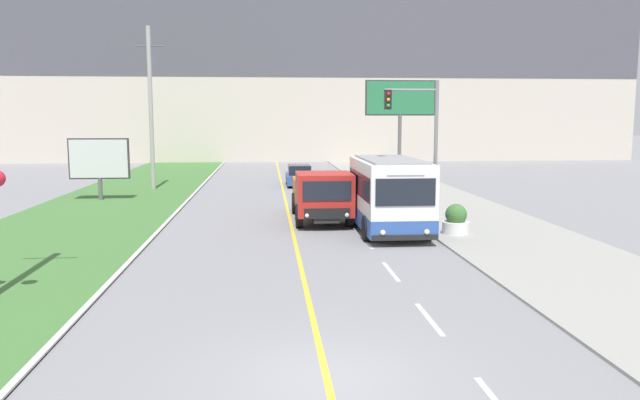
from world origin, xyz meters
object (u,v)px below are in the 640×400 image
(city_bus, at_px, (389,196))
(planter_round_second, at_px, (426,205))
(billboard_large, at_px, (400,104))
(utility_pole_far, at_px, (151,108))
(billboard_small, at_px, (99,160))
(car_distant, at_px, (299,176))
(dump_truck, at_px, (322,197))
(traffic_light_mast, at_px, (421,136))
(planter_round_near, at_px, (456,221))

(city_bus, distance_m, planter_round_second, 4.62)
(billboard_large, bearing_deg, utility_pole_far, 175.34)
(billboard_small, bearing_deg, billboard_large, 12.01)
(utility_pole_far, height_order, billboard_large, utility_pole_far)
(car_distant, relative_size, utility_pole_far, 0.41)
(dump_truck, relative_size, billboard_large, 0.98)
(city_bus, distance_m, traffic_light_mast, 2.85)
(city_bus, height_order, planter_round_second, city_bus)
(city_bus, relative_size, dump_truck, 0.86)
(utility_pole_far, bearing_deg, planter_round_second, -41.03)
(car_distant, relative_size, planter_round_near, 3.53)
(utility_pole_far, xyz_separation_m, planter_round_second, (15.06, -13.10, -4.73))
(utility_pole_far, distance_m, planter_round_near, 23.73)
(utility_pole_far, bearing_deg, billboard_large, -4.66)
(car_distant, bearing_deg, city_bus, -81.60)
(car_distant, bearing_deg, planter_round_near, -74.67)
(billboard_large, relative_size, billboard_small, 2.00)
(billboard_small, bearing_deg, city_bus, -38.52)
(planter_round_second, bearing_deg, planter_round_near, -89.48)
(car_distant, height_order, planter_round_second, car_distant)
(city_bus, distance_m, billboard_large, 16.48)
(dump_truck, relative_size, traffic_light_mast, 1.12)
(traffic_light_mast, bearing_deg, car_distant, 103.01)
(billboard_small, bearing_deg, planter_round_second, -24.68)
(city_bus, height_order, billboard_small, billboard_small)
(dump_truck, distance_m, utility_pole_far, 17.80)
(dump_truck, distance_m, planter_round_near, 6.24)
(utility_pole_far, relative_size, planter_round_near, 8.70)
(planter_round_second, bearing_deg, car_distant, 109.60)
(car_distant, relative_size, billboard_large, 0.60)
(billboard_small, relative_size, planter_round_second, 2.88)
(city_bus, relative_size, billboard_small, 1.70)
(traffic_light_mast, height_order, billboard_small, traffic_light_mast)
(dump_truck, distance_m, planter_round_second, 5.20)
(billboard_large, height_order, planter_round_near, billboard_large)
(city_bus, relative_size, planter_round_second, 4.89)
(utility_pole_far, relative_size, billboard_large, 1.48)
(traffic_light_mast, bearing_deg, planter_round_second, 71.00)
(dump_truck, xyz_separation_m, utility_pole_far, (-10.00, 14.13, 4.15))
(dump_truck, xyz_separation_m, billboard_large, (6.26, 12.81, 4.43))
(billboard_small, bearing_deg, planter_round_near, -35.93)
(billboard_large, xyz_separation_m, planter_round_second, (-1.20, -11.78, -5.01))
(car_distant, bearing_deg, planter_round_second, -70.40)
(city_bus, relative_size, utility_pole_far, 0.57)
(planter_round_second, bearing_deg, dump_truck, -168.47)
(planter_round_near, bearing_deg, dump_truck, 145.22)
(traffic_light_mast, height_order, planter_round_near, traffic_light_mast)
(car_distant, xyz_separation_m, billboard_large, (6.47, -3.03, 4.94))
(city_bus, xyz_separation_m, planter_round_second, (2.53, 3.76, -0.94))
(utility_pole_far, xyz_separation_m, billboard_large, (16.26, -1.33, 0.27))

